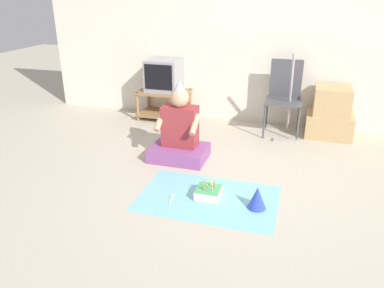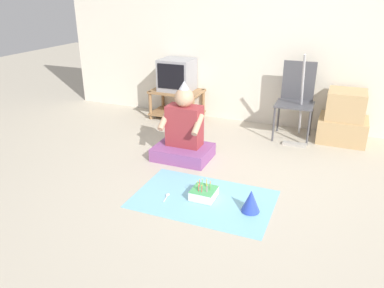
{
  "view_description": "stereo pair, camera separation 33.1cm",
  "coord_description": "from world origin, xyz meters",
  "px_view_note": "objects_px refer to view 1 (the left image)",
  "views": [
    {
      "loc": [
        0.44,
        -2.85,
        1.74
      ],
      "look_at": [
        -0.51,
        0.33,
        0.35
      ],
      "focal_mm": 35.0,
      "sensor_mm": 36.0,
      "label": 1
    },
    {
      "loc": [
        0.75,
        -2.74,
        1.74
      ],
      "look_at": [
        -0.51,
        0.33,
        0.35
      ],
      "focal_mm": 35.0,
      "sensor_mm": 36.0,
      "label": 2
    }
  ],
  "objects_px": {
    "party_hat_blue": "(257,198)",
    "person_seated": "(179,135)",
    "folding_chair": "(284,93)",
    "dust_mop": "(288,116)",
    "cardboard_box_stack": "(330,114)",
    "birthday_cake": "(208,192)",
    "tv": "(164,75)"
  },
  "relations": [
    {
      "from": "party_hat_blue",
      "to": "person_seated",
      "type": "bearing_deg",
      "value": 140.32
    },
    {
      "from": "folding_chair",
      "to": "dust_mop",
      "type": "relative_size",
      "value": 0.86
    },
    {
      "from": "cardboard_box_stack",
      "to": "birthday_cake",
      "type": "relative_size",
      "value": 2.94
    },
    {
      "from": "cardboard_box_stack",
      "to": "person_seated",
      "type": "distance_m",
      "value": 1.98
    },
    {
      "from": "birthday_cake",
      "to": "person_seated",
      "type": "bearing_deg",
      "value": 124.91
    },
    {
      "from": "person_seated",
      "to": "party_hat_blue",
      "type": "bearing_deg",
      "value": -39.68
    },
    {
      "from": "dust_mop",
      "to": "folding_chair",
      "type": "bearing_deg",
      "value": 109.69
    },
    {
      "from": "tv",
      "to": "person_seated",
      "type": "height_order",
      "value": "person_seated"
    },
    {
      "from": "tv",
      "to": "folding_chair",
      "type": "bearing_deg",
      "value": -3.43
    },
    {
      "from": "tv",
      "to": "party_hat_blue",
      "type": "distance_m",
      "value": 2.62
    },
    {
      "from": "cardboard_box_stack",
      "to": "party_hat_blue",
      "type": "bearing_deg",
      "value": -107.89
    },
    {
      "from": "folding_chair",
      "to": "person_seated",
      "type": "xyz_separation_m",
      "value": [
        -1.01,
        -1.13,
        -0.26
      ]
    },
    {
      "from": "cardboard_box_stack",
      "to": "dust_mop",
      "type": "xyz_separation_m",
      "value": [
        -0.5,
        -0.27,
        0.02
      ]
    },
    {
      "from": "birthday_cake",
      "to": "dust_mop",
      "type": "bearing_deg",
      "value": 70.8
    },
    {
      "from": "cardboard_box_stack",
      "to": "person_seated",
      "type": "relative_size",
      "value": 0.73
    },
    {
      "from": "dust_mop",
      "to": "party_hat_blue",
      "type": "bearing_deg",
      "value": -94.62
    },
    {
      "from": "birthday_cake",
      "to": "party_hat_blue",
      "type": "height_order",
      "value": "party_hat_blue"
    },
    {
      "from": "person_seated",
      "to": "dust_mop",
      "type": "bearing_deg",
      "value": 39.99
    },
    {
      "from": "tv",
      "to": "folding_chair",
      "type": "relative_size",
      "value": 0.48
    },
    {
      "from": "folding_chair",
      "to": "birthday_cake",
      "type": "height_order",
      "value": "folding_chair"
    },
    {
      "from": "cardboard_box_stack",
      "to": "dust_mop",
      "type": "bearing_deg",
      "value": -151.82
    },
    {
      "from": "tv",
      "to": "cardboard_box_stack",
      "type": "xyz_separation_m",
      "value": [
        2.22,
        -0.05,
        -0.34
      ]
    },
    {
      "from": "cardboard_box_stack",
      "to": "dust_mop",
      "type": "height_order",
      "value": "dust_mop"
    },
    {
      "from": "dust_mop",
      "to": "party_hat_blue",
      "type": "relative_size",
      "value": 5.57
    },
    {
      "from": "person_seated",
      "to": "birthday_cake",
      "type": "bearing_deg",
      "value": -55.09
    },
    {
      "from": "tv",
      "to": "cardboard_box_stack",
      "type": "distance_m",
      "value": 2.25
    },
    {
      "from": "tv",
      "to": "folding_chair",
      "type": "distance_m",
      "value": 1.65
    },
    {
      "from": "folding_chair",
      "to": "tv",
      "type": "bearing_deg",
      "value": 176.57
    },
    {
      "from": "tv",
      "to": "birthday_cake",
      "type": "height_order",
      "value": "tv"
    },
    {
      "from": "folding_chair",
      "to": "person_seated",
      "type": "relative_size",
      "value": 1.08
    },
    {
      "from": "folding_chair",
      "to": "cardboard_box_stack",
      "type": "distance_m",
      "value": 0.63
    },
    {
      "from": "folding_chair",
      "to": "party_hat_blue",
      "type": "xyz_separation_m",
      "value": [
        -0.06,
        -1.92,
        -0.42
      ]
    }
  ]
}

